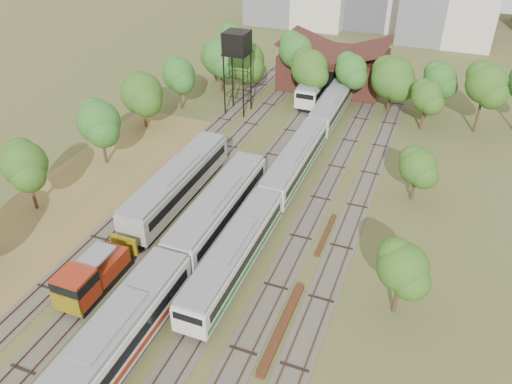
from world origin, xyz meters
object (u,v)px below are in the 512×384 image
at_px(shunter_locomotive, 91,278).
at_px(water_tower, 237,45).
at_px(railcar_green_set, 295,162).
at_px(railcar_red_set, 175,266).

xyz_separation_m(shunter_locomotive, water_tower, (-3.26, 38.65, 8.11)).
relative_size(railcar_green_set, shunter_locomotive, 6.43).
distance_m(shunter_locomotive, water_tower, 39.63).
distance_m(railcar_red_set, water_tower, 37.21).
height_order(railcar_red_set, shunter_locomotive, railcar_red_set).
bearing_deg(water_tower, shunter_locomotive, -85.17).
bearing_deg(water_tower, railcar_red_set, -75.26).
relative_size(railcar_red_set, railcar_green_set, 0.66).
bearing_deg(water_tower, railcar_green_set, -47.37).
distance_m(railcar_red_set, shunter_locomotive, 6.93).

